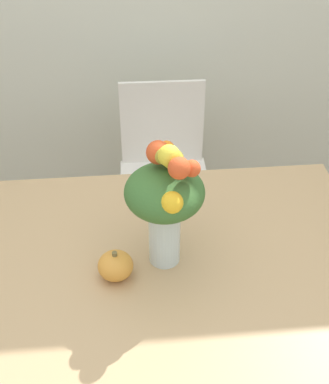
% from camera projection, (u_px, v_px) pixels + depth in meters
% --- Properties ---
extents(dining_table, '(1.39, 1.15, 0.74)m').
position_uv_depth(dining_table, '(163.00, 300.00, 1.69)').
color(dining_table, tan).
rests_on(dining_table, ground_plane).
extents(flower_vase, '(0.24, 0.26, 0.44)m').
position_uv_depth(flower_vase, '(165.00, 199.00, 1.57)').
color(flower_vase, silver).
rests_on(flower_vase, dining_table).
extents(pumpkin, '(0.11, 0.11, 0.10)m').
position_uv_depth(pumpkin, '(116.00, 266.00, 1.64)').
color(pumpkin, gold).
rests_on(pumpkin, dining_table).
extents(dining_chair_near_window, '(0.43, 0.43, 0.88)m').
position_uv_depth(dining_chair_near_window, '(164.00, 173.00, 2.58)').
color(dining_chair_near_window, white).
rests_on(dining_chair_near_window, ground_plane).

